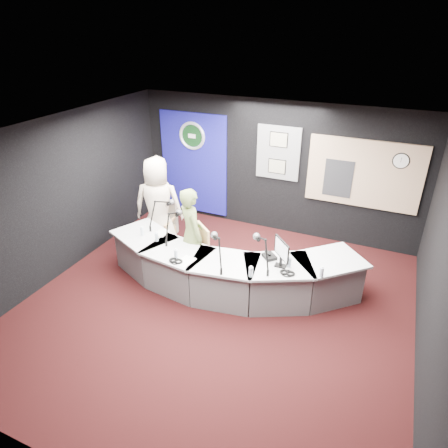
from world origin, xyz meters
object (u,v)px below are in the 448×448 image
at_px(armchair_right, 192,254).
at_px(broadcast_desk, 226,269).
at_px(person_man, 158,205).
at_px(person_woman, 192,234).
at_px(armchair_left, 160,228).

bearing_deg(armchair_right, broadcast_desk, 31.39).
distance_m(broadcast_desk, person_man, 1.99).
relative_size(person_man, person_woman, 1.13).
relative_size(armchair_left, person_woman, 0.52).
distance_m(broadcast_desk, armchair_right, 0.72).
xyz_separation_m(broadcast_desk, armchair_left, (-1.76, 0.72, 0.07)).
relative_size(broadcast_desk, armchair_left, 5.04).
height_order(broadcast_desk, person_woman, person_woman).
relative_size(broadcast_desk, person_woman, 2.64).
height_order(person_man, person_woman, person_man).
distance_m(broadcast_desk, person_woman, 0.86).
xyz_separation_m(armchair_left, person_woman, (1.05, -0.61, 0.41)).
xyz_separation_m(armchair_right, person_man, (-1.05, 0.61, 0.51)).
xyz_separation_m(broadcast_desk, person_man, (-1.76, 0.72, 0.59)).
bearing_deg(armchair_right, person_man, -169.78).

